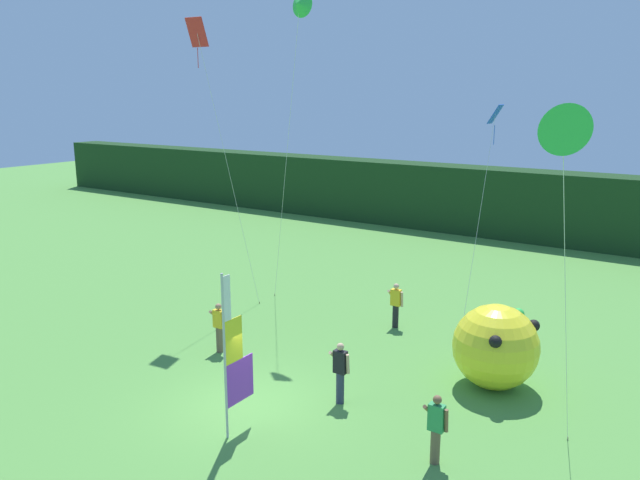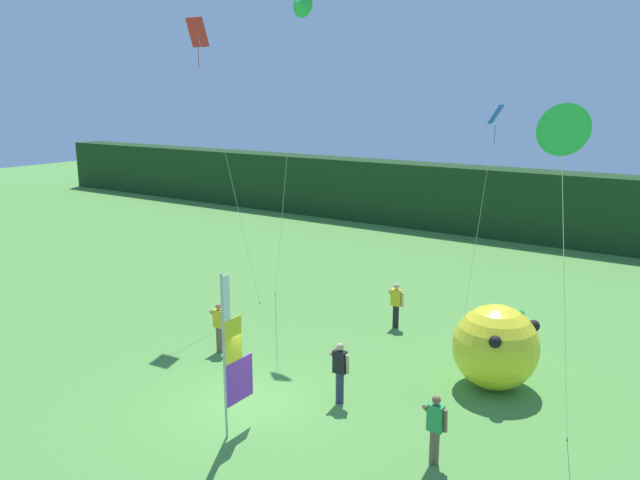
% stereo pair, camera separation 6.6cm
% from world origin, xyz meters
% --- Properties ---
extents(ground_plane, '(120.00, 120.00, 0.00)m').
position_xyz_m(ground_plane, '(0.00, 0.00, 0.00)').
color(ground_plane, '#518E3D').
extents(distant_treeline, '(80.00, 2.40, 3.97)m').
position_xyz_m(distant_treeline, '(0.00, 24.27, 1.98)').
color(distant_treeline, '#193819').
rests_on(distant_treeline, ground).
extents(banner_flag, '(0.06, 1.03, 4.15)m').
position_xyz_m(banner_flag, '(0.63, -1.23, 1.99)').
color(banner_flag, '#B7B7BC').
rests_on(banner_flag, ground).
extents(person_near_banner, '(0.55, 0.48, 1.66)m').
position_xyz_m(person_near_banner, '(5.26, 0.29, 0.88)').
color(person_near_banner, brown).
rests_on(person_near_banner, ground).
extents(person_mid_field, '(0.55, 0.48, 1.64)m').
position_xyz_m(person_mid_field, '(-3.13, 2.26, 0.87)').
color(person_mid_field, brown).
rests_on(person_mid_field, ground).
extents(person_far_left, '(0.55, 0.48, 1.72)m').
position_xyz_m(person_far_left, '(1.96, 1.51, 0.92)').
color(person_far_left, '#2D334C').
rests_on(person_far_left, ground).
extents(person_far_right, '(0.55, 0.48, 1.63)m').
position_xyz_m(person_far_right, '(0.57, 7.43, 0.87)').
color(person_far_right, black).
rests_on(person_far_right, ground).
extents(inflatable_balloon, '(2.42, 2.42, 2.42)m').
position_xyz_m(inflatable_balloon, '(5.07, 4.78, 1.22)').
color(inflatable_balloon, yellow).
rests_on(inflatable_balloon, ground).
extents(kite_blue_diamond_0, '(0.61, 3.61, 7.81)m').
position_xyz_m(kite_blue_diamond_0, '(2.57, 10.81, 6.97)').
color(kite_blue_diamond_0, brown).
rests_on(kite_blue_diamond_0, ground).
extents(kite_green_delta_1, '(1.01, 4.15, 8.08)m').
position_xyz_m(kite_green_delta_1, '(7.66, -0.73, 7.59)').
color(kite_green_delta_1, brown).
rests_on(kite_green_delta_1, ground).
extents(kite_red_diamond_2, '(1.69, 1.80, 10.79)m').
position_xyz_m(kite_red_diamond_2, '(-6.35, 5.22, 9.79)').
color(kite_red_diamond_2, brown).
rests_on(kite_red_diamond_2, ground).
extents(kite_green_delta_3, '(2.80, 1.58, 11.58)m').
position_xyz_m(kite_green_delta_3, '(-2.93, 6.54, 11.09)').
color(kite_green_delta_3, brown).
rests_on(kite_green_delta_3, ground).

